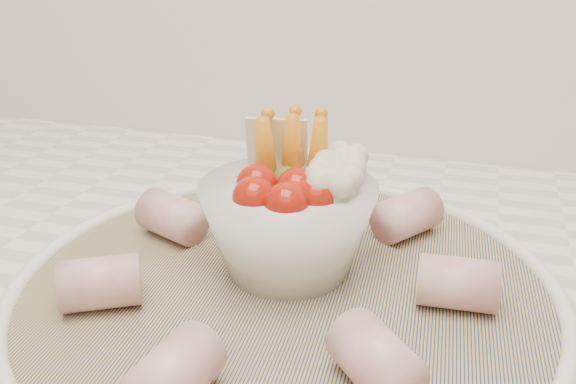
% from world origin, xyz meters
% --- Properties ---
extents(serving_platter, '(0.41, 0.41, 0.02)m').
position_xyz_m(serving_platter, '(-0.09, 1.42, 0.93)').
color(serving_platter, navy).
rests_on(serving_platter, kitchen_counter).
extents(veggie_bowl, '(0.13, 0.13, 0.11)m').
position_xyz_m(veggie_bowl, '(-0.09, 1.45, 0.98)').
color(veggie_bowl, white).
rests_on(veggie_bowl, serving_platter).
extents(cured_meat_rolls, '(0.28, 0.31, 0.03)m').
position_xyz_m(cured_meat_rolls, '(-0.09, 1.42, 0.95)').
color(cured_meat_rolls, '#C45960').
rests_on(cured_meat_rolls, serving_platter).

